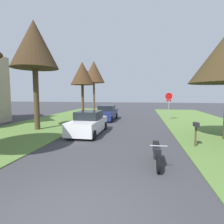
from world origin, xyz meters
name	(u,v)px	position (x,y,z in m)	size (l,w,h in m)	color
ground_plane	(68,220)	(0.00, 0.00, 0.00)	(120.00, 120.00, 0.00)	#38383D
stop_sign_far	(169,100)	(4.21, 16.10, 2.18)	(0.81, 0.44, 2.96)	#9EA0A5
street_tree_left_mid_a	(34,45)	(-6.56, 8.94, 6.44)	(3.48, 3.48, 8.24)	#4A3824
street_tree_left_mid_b	(82,74)	(-5.91, 17.58, 5.31)	(2.91, 2.91, 6.72)	brown
street_tree_left_far	(94,72)	(-6.43, 24.46, 6.37)	(3.50, 3.50, 8.10)	brown
parked_sedan_white	(88,123)	(-2.26, 8.47, 0.72)	(1.96, 4.41, 1.57)	white
parked_sedan_navy	(106,113)	(-2.41, 15.35, 0.72)	(1.96, 4.41, 1.57)	navy
parked_motorcycle	(157,153)	(2.13, 3.50, 0.48)	(0.60, 2.05, 0.97)	black
curbside_mailbox	(196,127)	(4.29, 6.24, 1.06)	(0.22, 0.44, 1.27)	brown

